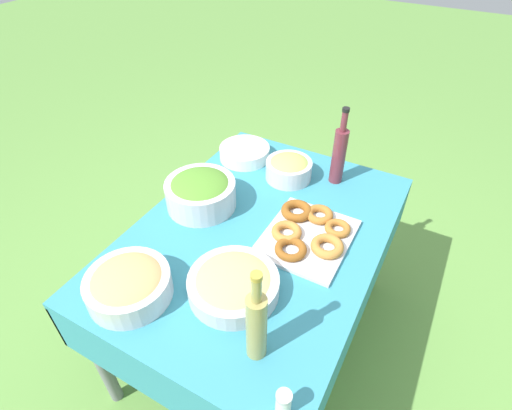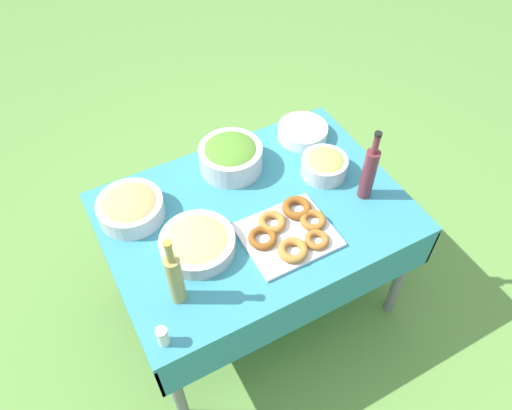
{
  "view_description": "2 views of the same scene",
  "coord_description": "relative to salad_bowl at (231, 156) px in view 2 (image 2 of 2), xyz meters",
  "views": [
    {
      "loc": [
        0.98,
        0.53,
        1.76
      ],
      "look_at": [
        -0.01,
        -0.02,
        0.81
      ],
      "focal_mm": 28.0,
      "sensor_mm": 36.0,
      "label": 1
    },
    {
      "loc": [
        0.64,
        1.19,
        2.31
      ],
      "look_at": [
        -0.01,
        -0.01,
        0.72
      ],
      "focal_mm": 35.0,
      "sensor_mm": 36.0,
      "label": 2
    }
  ],
  "objects": [
    {
      "name": "wine_bottle",
      "position": [
        -0.43,
        0.43,
        0.07
      ],
      "size": [
        0.06,
        0.06,
        0.35
      ],
      "color": "maroon",
      "rests_on": "picnic_table"
    },
    {
      "name": "olive_oil_bottle",
      "position": [
        0.47,
        0.52,
        0.06
      ],
      "size": [
        0.06,
        0.06,
        0.34
      ],
      "color": "#998E4C",
      "rests_on": "picnic_table"
    },
    {
      "name": "fruit_bowl",
      "position": [
        -0.35,
        0.23,
        -0.02
      ],
      "size": [
        0.21,
        0.21,
        0.11
      ],
      "color": "silver",
      "rests_on": "picnic_table"
    },
    {
      "name": "plate_stack",
      "position": [
        -0.39,
        -0.02,
        -0.04
      ],
      "size": [
        0.24,
        0.24,
        0.06
      ],
      "color": "white",
      "rests_on": "picnic_table"
    },
    {
      "name": "picnic_table",
      "position": [
        0.03,
        0.28,
        -0.17
      ],
      "size": [
        1.26,
        0.9,
        0.69
      ],
      "color": "teal",
      "rests_on": "ground_plane"
    },
    {
      "name": "pasta_bowl",
      "position": [
        0.32,
        0.35,
        -0.03
      ],
      "size": [
        0.3,
        0.3,
        0.08
      ],
      "color": "#B2B7BC",
      "rests_on": "picnic_table"
    },
    {
      "name": "ground_plane",
      "position": [
        0.03,
        0.28,
        -0.77
      ],
      "size": [
        14.0,
        14.0,
        0.0
      ],
      "primitive_type": "plane",
      "color": "#609342"
    },
    {
      "name": "bread_bowl",
      "position": [
        0.49,
        0.06,
        -0.02
      ],
      "size": [
        0.27,
        0.27,
        0.11
      ],
      "color": "silver",
      "rests_on": "picnic_table"
    },
    {
      "name": "salt_shaker",
      "position": [
        0.58,
        0.65,
        -0.03
      ],
      "size": [
        0.04,
        0.04,
        0.09
      ],
      "color": "white",
      "rests_on": "picnic_table"
    },
    {
      "name": "donut_platter",
      "position": [
        -0.03,
        0.46,
        -0.05
      ],
      "size": [
        0.37,
        0.33,
        0.05
      ],
      "color": "silver",
      "rests_on": "picnic_table"
    },
    {
      "name": "salad_bowl",
      "position": [
        0.0,
        0.0,
        0.0
      ],
      "size": [
        0.29,
        0.29,
        0.14
      ],
      "color": "silver",
      "rests_on": "picnic_table"
    }
  ]
}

